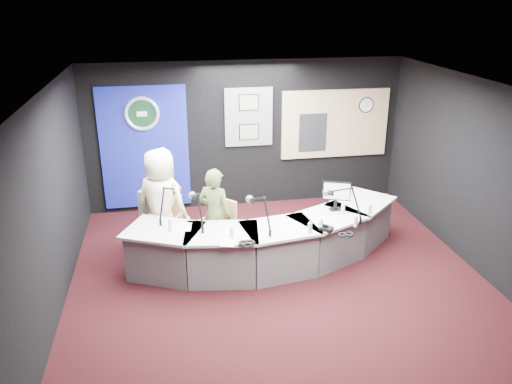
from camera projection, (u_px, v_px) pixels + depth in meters
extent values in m
plane|color=black|center=(279.00, 280.00, 7.52)|extent=(6.00, 6.00, 0.00)
cube|color=silver|center=(283.00, 89.00, 6.49)|extent=(6.00, 6.00, 0.02)
cube|color=black|center=(246.00, 135.00, 9.75)|extent=(6.00, 0.02, 2.80)
cube|color=black|center=(360.00, 322.00, 4.26)|extent=(6.00, 0.02, 2.80)
cube|color=black|center=(50.00, 207.00, 6.51)|extent=(0.02, 6.00, 2.80)
cube|color=black|center=(481.00, 178.00, 7.50)|extent=(0.02, 6.00, 2.80)
cube|color=navy|center=(145.00, 148.00, 9.47)|extent=(1.60, 0.05, 2.30)
torus|color=silver|center=(142.00, 114.00, 9.19)|extent=(0.63, 0.07, 0.63)
cylinder|color=black|center=(142.00, 114.00, 9.20)|extent=(0.48, 0.01, 0.48)
cube|color=slate|center=(249.00, 117.00, 9.60)|extent=(0.90, 0.04, 1.10)
cube|color=#7D725B|center=(249.00, 103.00, 9.47)|extent=(0.34, 0.02, 0.27)
cube|color=#7D725B|center=(249.00, 132.00, 9.68)|extent=(0.34, 0.02, 0.27)
cube|color=tan|center=(335.00, 124.00, 9.96)|extent=(2.12, 0.06, 1.32)
cube|color=#FFD2A1|center=(335.00, 124.00, 9.95)|extent=(2.00, 0.02, 1.20)
cube|color=black|center=(313.00, 133.00, 9.91)|extent=(0.55, 0.02, 0.75)
cylinder|color=white|center=(366.00, 105.00, 9.90)|extent=(0.28, 0.01, 0.28)
cube|color=gray|center=(154.00, 213.00, 8.28)|extent=(0.49, 0.32, 0.70)
imported|color=#FFF6CB|center=(161.00, 203.00, 8.00)|extent=(1.02, 0.91, 1.75)
imported|color=#525F32|center=(215.00, 215.00, 7.85)|extent=(0.66, 0.61, 1.51)
cube|color=black|center=(336.00, 191.00, 7.94)|extent=(0.43, 0.18, 0.31)
cube|color=black|center=(326.00, 228.00, 7.37)|extent=(0.23, 0.23, 0.05)
torus|color=black|center=(346.00, 235.00, 7.20)|extent=(0.19, 0.19, 0.03)
torus|color=black|center=(247.00, 243.00, 6.97)|extent=(0.23, 0.23, 0.04)
cube|color=white|center=(184.00, 227.00, 7.47)|extent=(0.24, 0.31, 0.00)
cube|color=white|center=(228.00, 242.00, 7.02)|extent=(0.24, 0.31, 0.00)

